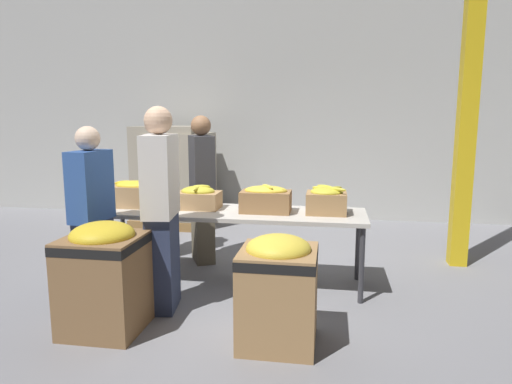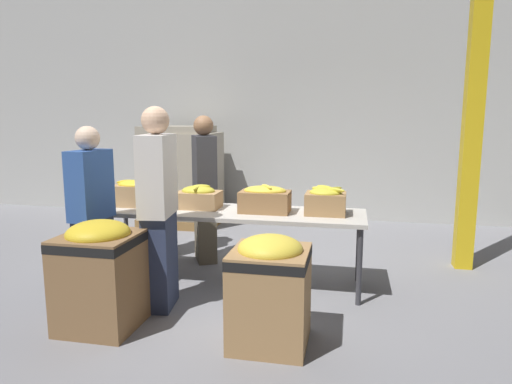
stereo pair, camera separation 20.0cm
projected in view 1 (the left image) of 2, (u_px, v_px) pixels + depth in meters
name	position (u px, v px, depth m)	size (l,w,h in m)	color
ground_plane	(230.00, 282.00, 4.71)	(30.00, 30.00, 0.00)	gray
wall_back	(271.00, 98.00, 7.54)	(16.00, 0.08, 4.00)	#B7B7B2
sorting_table	(229.00, 216.00, 4.59)	(2.72, 0.75, 0.76)	beige
banana_box_0	(135.00, 193.00, 4.79)	(0.49, 0.32, 0.27)	tan
banana_box_1	(198.00, 197.00, 4.69)	(0.44, 0.31, 0.25)	tan
banana_box_2	(266.00, 199.00, 4.50)	(0.49, 0.31, 0.29)	olive
banana_box_3	(326.00, 200.00, 4.44)	(0.39, 0.33, 0.28)	#A37A4C
volunteer_0	(157.00, 187.00, 5.49)	(0.34, 0.50, 1.72)	black
volunteer_1	(161.00, 211.00, 3.94)	(0.30, 0.51, 1.78)	#2D3856
volunteer_2	(202.00, 190.00, 5.29)	(0.41, 0.51, 1.71)	#6B604C
volunteer_3	(92.00, 217.00, 4.11)	(0.26, 0.45, 1.61)	#2D3856
donation_bin_0	(104.00, 273.00, 3.60)	(0.59, 0.59, 0.88)	olive
donation_bin_1	(278.00, 287.00, 3.38)	(0.57, 0.57, 0.84)	#A37A4C
support_pillar	(469.00, 88.00, 4.97)	(0.19, 0.19, 4.00)	gold
pallet_stack_0	(171.00, 176.00, 7.24)	(1.07, 1.07, 1.55)	olive
pallet_stack_1	(181.00, 180.00, 7.17)	(1.01, 1.01, 1.44)	olive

